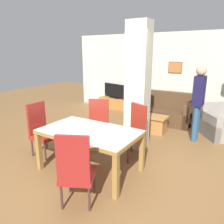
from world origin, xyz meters
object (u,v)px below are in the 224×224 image
at_px(dining_chair_near_right, 76,170).
at_px(sofa, 161,112).
at_px(dining_table, 90,138).
at_px(tv_screen, 115,91).
at_px(dining_chair_far_left, 98,124).
at_px(coffee_table, 153,123).
at_px(standing_person, 198,98).
at_px(dining_chair_far_right, 134,130).
at_px(tv_stand, 115,103).
at_px(armchair, 222,126).
at_px(bottle, 148,112).
at_px(dining_chair_head_left, 41,129).

height_order(dining_chair_near_right, sofa, dining_chair_near_right).
height_order(dining_table, tv_screen, tv_screen).
xyz_separation_m(dining_chair_far_left, sofa, (0.54, 2.61, -0.26)).
distance_m(dining_chair_far_left, coffee_table, 1.77).
bearing_deg(standing_person, dining_chair_far_right, 150.66).
distance_m(sofa, tv_stand, 2.11).
distance_m(armchair, bottle, 1.87).
height_order(dining_chair_near_right, tv_screen, dining_chair_near_right).
height_order(dining_chair_near_right, bottle, dining_chair_near_right).
xyz_separation_m(armchair, coffee_table, (-1.61, -0.59, -0.06)).
distance_m(dining_chair_far_left, sofa, 2.68).
bearing_deg(dining_chair_head_left, dining_table, 90.00).
bearing_deg(bottle, dining_chair_far_right, -77.79).
distance_m(dining_chair_head_left, coffee_table, 2.90).
distance_m(sofa, standing_person, 1.74).
distance_m(dining_chair_near_right, tv_stand, 5.49).
distance_m(sofa, bottle, 1.03).
distance_m(bottle, tv_screen, 2.56).
bearing_deg(dining_table, sofa, 88.07).
bearing_deg(coffee_table, dining_chair_near_right, -86.66).
distance_m(armchair, tv_screen, 3.90).
distance_m(dining_chair_far_right, dining_chair_far_left, 0.85).
xyz_separation_m(tv_screen, standing_person, (3.23, -1.62, 0.37)).
bearing_deg(armchair, dining_chair_head_left, 7.98).
relative_size(dining_chair_far_right, standing_person, 0.61).
height_order(dining_chair_head_left, dining_chair_near_right, same).
xyz_separation_m(armchair, bottle, (-1.76, -0.58, 0.25)).
bearing_deg(bottle, dining_table, -91.95).
height_order(sofa, coffee_table, sofa).
height_order(dining_chair_near_right, coffee_table, dining_chair_near_right).
bearing_deg(coffee_table, bottle, 178.94).
xyz_separation_m(dining_table, dining_chair_near_right, (0.43, -0.87, -0.06)).
relative_size(dining_chair_far_right, armchair, 0.91).
relative_size(sofa, bottle, 7.75).
bearing_deg(dining_table, dining_chair_near_right, -63.98).
bearing_deg(standing_person, dining_chair_head_left, 134.31).
bearing_deg(standing_person, armchair, -40.55).
bearing_deg(standing_person, bottle, 89.94).
bearing_deg(tv_stand, coffee_table, -37.00).
bearing_deg(sofa, dining_chair_head_left, 68.56).
distance_m(dining_table, tv_screen, 4.51).
xyz_separation_m(armchair, tv_screen, (-3.75, 1.02, 0.38)).
xyz_separation_m(dining_table, dining_chair_far_right, (0.43, 0.90, -0.06)).
height_order(sofa, armchair, sofa).
bearing_deg(dining_chair_head_left, coffee_table, 149.09).
bearing_deg(dining_chair_head_left, standing_person, 133.76).
distance_m(dining_chair_near_right, sofa, 4.37).
relative_size(dining_table, dining_chair_head_left, 1.56).
height_order(tv_screen, standing_person, standing_person).
relative_size(armchair, tv_stand, 0.98).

